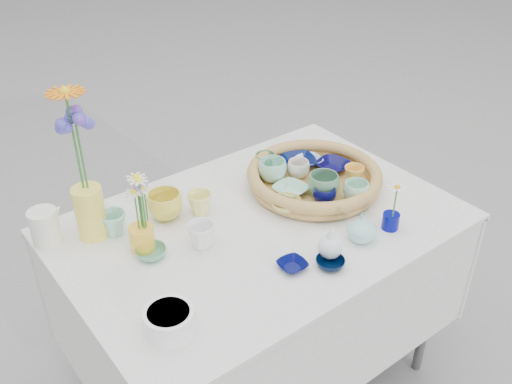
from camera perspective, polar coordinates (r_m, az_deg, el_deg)
ground at (r=2.38m, az=0.31°, el=-18.17°), size 80.00×80.00×0.00m
display_table at (r=2.38m, az=0.31°, el=-18.17°), size 1.26×0.86×0.77m
wicker_tray at (r=2.01m, az=5.82°, el=1.39°), size 0.47×0.47×0.08m
tray_ceramic_0 at (r=2.11m, az=4.26°, el=3.01°), size 0.17×0.17×0.03m
tray_ceramic_1 at (r=2.11m, az=7.68°, el=2.63°), size 0.14×0.14×0.03m
tray_ceramic_2 at (r=2.03m, az=9.76°, el=1.70°), size 0.09×0.09×0.06m
tray_ceramic_3 at (r=1.99m, az=6.76°, el=0.81°), size 0.11×0.11×0.03m
tray_ceramic_4 at (r=1.93m, az=6.76°, el=0.65°), size 0.11×0.11×0.08m
tray_ceramic_5 at (r=1.95m, az=3.46°, el=0.22°), size 0.13×0.13×0.03m
tray_ceramic_6 at (r=2.01m, az=1.66°, el=2.16°), size 0.13×0.13×0.08m
tray_ceramic_7 at (r=2.04m, az=4.26°, el=2.31°), size 0.09×0.09×0.06m
tray_ceramic_8 at (r=2.13m, az=5.33°, el=3.12°), size 0.11×0.11×0.02m
tray_ceramic_9 at (r=1.90m, az=6.85°, el=-0.32°), size 0.09×0.09×0.06m
tray_ceramic_10 at (r=1.87m, az=3.01°, el=-1.25°), size 0.13×0.13×0.03m
tray_ceramic_11 at (r=1.93m, az=9.98°, el=0.05°), size 0.09×0.09×0.07m
tray_ceramic_12 at (r=2.08m, az=0.95°, el=3.03°), size 0.09×0.09×0.06m
loose_ceramic_0 at (r=1.87m, az=-9.11°, el=-1.34°), size 0.15×0.15×0.09m
loose_ceramic_1 at (r=1.88m, az=-5.62°, el=-1.14°), size 0.10×0.10×0.08m
loose_ceramic_2 at (r=1.73m, az=-10.47°, el=-5.97°), size 0.11×0.11×0.03m
loose_ceramic_3 at (r=1.73m, az=-5.48°, el=-4.33°), size 0.09×0.09×0.08m
loose_ceramic_4 at (r=1.66m, az=3.65°, el=-7.33°), size 0.09×0.09×0.02m
loose_ceramic_5 at (r=1.83m, az=-14.04°, el=-3.05°), size 0.09×0.09×0.08m
loose_ceramic_6 at (r=1.68m, az=7.43°, el=-7.06°), size 0.10×0.10×0.03m
fluted_bowl at (r=1.48m, az=-8.67°, el=-12.67°), size 0.16×0.16×0.07m
bud_vase_paleblue at (r=1.68m, az=7.47°, el=-4.88°), size 0.09×0.09×0.12m
bud_vase_seafoam at (r=1.77m, az=10.56°, el=-3.47°), size 0.10×0.10×0.10m
bud_vase_cobalt at (r=1.85m, az=13.31°, el=-2.85°), size 0.06×0.06×0.05m
single_daisy at (r=1.80m, az=13.72°, el=-1.03°), size 0.09×0.09×0.13m
tall_vase_yellow at (r=1.81m, az=-16.25°, el=-1.97°), size 0.11×0.11×0.17m
gerbera at (r=1.70m, az=-17.67°, el=4.75°), size 0.15×0.15×0.32m
hydrangea at (r=1.72m, az=-17.02°, el=3.44°), size 0.11×0.11×0.30m
white_pitcher at (r=1.84m, az=-20.35°, el=-3.34°), size 0.14×0.11×0.12m
daisy_cup at (r=1.74m, az=-11.32°, el=-4.57°), size 0.10×0.10×0.08m
daisy_posy at (r=1.68m, az=-11.52°, el=-0.85°), size 0.10×0.10×0.17m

